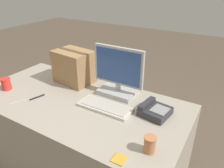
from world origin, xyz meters
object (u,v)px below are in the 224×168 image
paper_cup_left (6,84)px  spoon (20,101)px  desk_phone (154,110)px  paper_cup_right (150,144)px  sticky_note_pad (119,159)px  monitor (118,76)px  keyboard (105,107)px  cardboard_box (74,67)px  pen_marker (37,97)px

paper_cup_left → spoon: size_ratio=0.72×
desk_phone → paper_cup_right: (0.12, -0.37, 0.02)m
sticky_note_pad → paper_cup_left: bearing=170.7°
desk_phone → sticky_note_pad: (-0.00, -0.52, -0.03)m
monitor → keyboard: monitor is taller
monitor → cardboard_box: size_ratio=1.20×
cardboard_box → pen_marker: cardboard_box is taller
sticky_note_pad → monitor: bearing=120.1°
monitor → paper_cup_right: 0.73m
desk_phone → paper_cup_right: paper_cup_right is taller
paper_cup_right → cardboard_box: size_ratio=0.28×
sticky_note_pad → pen_marker: bearing=165.3°
monitor → sticky_note_pad: 0.78m
paper_cup_right → spoon: (-1.12, -0.02, -0.05)m
spoon → cardboard_box: (0.15, 0.52, 0.15)m
monitor → sticky_note_pad: monitor is taller
desk_phone → pen_marker: size_ratio=1.73×
spoon → sticky_note_pad: size_ratio=1.94×
pen_marker → monitor: bearing=143.3°
monitor → paper_cup_left: 1.00m
monitor → cardboard_box: monitor is taller
keyboard → paper_cup_left: paper_cup_left is taller
cardboard_box → sticky_note_pad: size_ratio=4.82×
desk_phone → pen_marker: bearing=-155.4°
monitor → desk_phone: bearing=-19.8°
keyboard → cardboard_box: (-0.51, 0.25, 0.14)m
pen_marker → sticky_note_pad: bearing=91.1°
sticky_note_pad → desk_phone: bearing=89.7°
keyboard → sticky_note_pad: keyboard is taller
paper_cup_left → sticky_note_pad: 1.29m
cardboard_box → monitor: bearing=1.1°
keyboard → pen_marker: bearing=-165.0°
monitor → pen_marker: size_ratio=3.41×
desk_phone → monitor: bearing=168.1°
paper_cup_left → paper_cup_right: bearing=-2.6°
monitor → cardboard_box: (-0.47, -0.01, -0.01)m
spoon → pen_marker: 0.14m
spoon → sticky_note_pad: 1.01m
paper_cup_right → spoon: 1.13m
paper_cup_left → paper_cup_right: (1.39, -0.06, -0.00)m
desk_phone → cardboard_box: cardboard_box is taller
spoon → paper_cup_left: bearing=96.3°
paper_cup_left → spoon: paper_cup_left is taller
paper_cup_left → pen_marker: bearing=5.5°
paper_cup_left → pen_marker: paper_cup_left is taller
desk_phone → spoon: (-1.01, -0.39, -0.03)m
monitor → desk_phone: (0.39, -0.14, -0.13)m
monitor → paper_cup_left: size_ratio=4.14×
spoon → desk_phone: bearing=-46.0°
pen_marker → spoon: bearing=-19.4°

